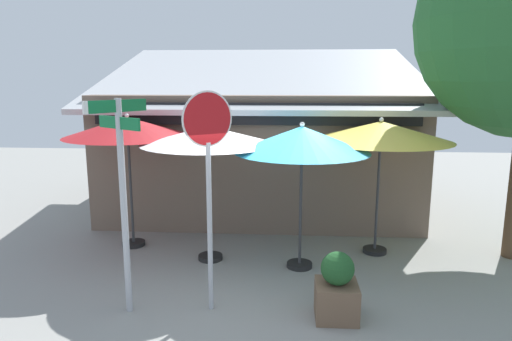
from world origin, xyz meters
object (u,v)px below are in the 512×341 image
at_px(stop_sign, 208,162).
at_px(patio_umbrella_crimson_left, 127,128).
at_px(patio_umbrella_mustard_far_right, 381,132).
at_px(patio_umbrella_ivory_center, 208,137).
at_px(patio_umbrella_teal_right, 302,140).
at_px(sidewalk_planter, 337,289).
at_px(street_sign_post, 122,185).

xyz_separation_m(stop_sign, patio_umbrella_crimson_left, (-1.94, 2.40, 0.19)).
bearing_deg(patio_umbrella_mustard_far_right, patio_umbrella_ivory_center, -169.81).
distance_m(patio_umbrella_ivory_center, patio_umbrella_teal_right, 1.62).
height_order(patio_umbrella_teal_right, sidewalk_planter, patio_umbrella_teal_right).
height_order(patio_umbrella_ivory_center, patio_umbrella_teal_right, patio_umbrella_teal_right).
relative_size(patio_umbrella_crimson_left, patio_umbrella_teal_right, 1.02).
distance_m(stop_sign, patio_umbrella_crimson_left, 3.09).
relative_size(street_sign_post, sidewalk_planter, 3.14).
bearing_deg(street_sign_post, sidewalk_planter, 0.07).
bearing_deg(patio_umbrella_ivory_center, street_sign_post, -113.10).
bearing_deg(stop_sign, patio_umbrella_mustard_far_right, 40.87).
bearing_deg(street_sign_post, stop_sign, 6.82).
distance_m(patio_umbrella_crimson_left, sidewalk_planter, 4.86).
xyz_separation_m(street_sign_post, stop_sign, (1.15, 0.14, 0.29)).
height_order(street_sign_post, patio_umbrella_teal_right, street_sign_post).
bearing_deg(patio_umbrella_crimson_left, stop_sign, -51.12).
height_order(stop_sign, patio_umbrella_mustard_far_right, stop_sign).
bearing_deg(patio_umbrella_crimson_left, sidewalk_planter, -34.55).
distance_m(stop_sign, patio_umbrella_teal_right, 2.03).
bearing_deg(patio_umbrella_ivory_center, patio_umbrella_crimson_left, 159.87).
relative_size(patio_umbrella_crimson_left, sidewalk_planter, 2.74).
xyz_separation_m(patio_umbrella_ivory_center, sidewalk_planter, (2.06, -1.94, -1.82)).
height_order(stop_sign, patio_umbrella_teal_right, stop_sign).
bearing_deg(sidewalk_planter, patio_umbrella_crimson_left, 145.45).
relative_size(patio_umbrella_ivory_center, patio_umbrella_mustard_far_right, 0.98).
bearing_deg(sidewalk_planter, patio_umbrella_teal_right, 105.05).
xyz_separation_m(patio_umbrella_crimson_left, patio_umbrella_mustard_far_right, (4.66, -0.05, -0.03)).
distance_m(patio_umbrella_crimson_left, patio_umbrella_ivory_center, 1.73).
bearing_deg(patio_umbrella_teal_right, patio_umbrella_crimson_left, 165.49).
relative_size(patio_umbrella_teal_right, sidewalk_planter, 2.67).
xyz_separation_m(street_sign_post, patio_umbrella_ivory_center, (0.83, 1.95, 0.42)).
relative_size(patio_umbrella_teal_right, patio_umbrella_mustard_far_right, 0.99).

